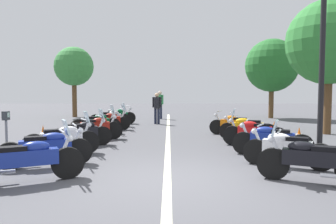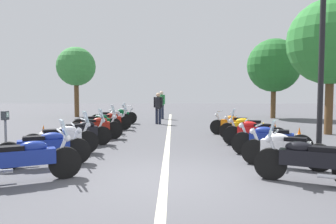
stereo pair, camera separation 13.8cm
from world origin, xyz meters
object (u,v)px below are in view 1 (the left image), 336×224
motorcycle_left_row_1 (47,148)px  motorcycle_right_row_5 (234,124)px  bystander_1 (157,106)px  motorcycle_right_row_3 (254,132)px  street_lamp_twin_globe (323,21)px  roadside_tree_1 (272,66)px  motorcycle_left_row_4 (95,127)px  motorcycle_left_row_7 (111,118)px  parking_meter (6,127)px  motorcycle_right_row_2 (271,139)px  roadside_tree_0 (329,42)px  traffic_cone_0 (274,129)px  motorcycle_left_row_0 (28,159)px  motorcycle_left_row_5 (97,123)px  motorcycle_left_row_3 (82,132)px  motorcycle_left_row_8 (118,116)px  traffic_cone_2 (43,134)px  roadside_tree_2 (74,67)px  traffic_cone_1 (299,137)px  motorcycle_right_row_1 (286,148)px  motorcycle_right_row_0 (310,159)px  motorcycle_right_row_4 (247,128)px  motorcycle_left_row_6 (108,121)px  bystander_0 (160,102)px  motorcycle_left_row_2 (63,139)px

motorcycle_left_row_1 → motorcycle_right_row_5: 7.77m
motorcycle_right_row_5 → bystander_1: 5.54m
bystander_1 → motorcycle_right_row_3: bearing=46.0°
motorcycle_left_row_1 → street_lamp_twin_globe: 7.64m
roadside_tree_1 → motorcycle_left_row_4: bearing=135.4°
motorcycle_left_row_7 → parking_meter: parking_meter is taller
motorcycle_right_row_2 → roadside_tree_0: (4.53, -3.76, 3.33)m
motorcycle_right_row_3 → street_lamp_twin_globe: street_lamp_twin_globe is taller
street_lamp_twin_globe → traffic_cone_0: (4.15, -0.15, -3.31)m
motorcycle_left_row_0 → motorcycle_left_row_5: motorcycle_left_row_5 is taller
motorcycle_left_row_3 → motorcycle_left_row_8: size_ratio=0.97×
motorcycle_left_row_1 → traffic_cone_2: 3.86m
motorcycle_left_row_8 → motorcycle_left_row_5: bearing=-121.3°
motorcycle_right_row_3 → roadside_tree_2: bearing=-35.2°
motorcycle_left_row_0 → motorcycle_left_row_4: (5.55, -0.03, -0.01)m
motorcycle_left_row_5 → traffic_cone_1: size_ratio=3.15×
motorcycle_left_row_0 → motorcycle_left_row_8: motorcycle_left_row_0 is taller
motorcycle_right_row_1 → motorcycle_right_row_0: bearing=117.3°
motorcycle_left_row_4 → motorcycle_right_row_0: (-5.52, -5.42, 0.01)m
motorcycle_right_row_4 → traffic_cone_2: motorcycle_right_row_4 is taller
motorcycle_right_row_1 → motorcycle_right_row_5: motorcycle_right_row_1 is taller
traffic_cone_2 → motorcycle_left_row_3: bearing=-116.4°
roadside_tree_0 → street_lamp_twin_globe: bearing=152.0°
street_lamp_twin_globe → roadside_tree_2: bearing=37.6°
motorcycle_right_row_4 → bystander_1: bearing=-42.1°
street_lamp_twin_globe → motorcycle_right_row_0: bearing=151.2°
motorcycle_left_row_0 → motorcycle_left_row_6: 8.34m
motorcycle_left_row_8 → bystander_0: size_ratio=1.05×
bystander_1 → roadside_tree_0: (-4.05, -7.23, 2.79)m
roadside_tree_1 → roadside_tree_2: (0.89, 13.32, -0.00)m
traffic_cone_0 → bystander_0: (8.02, 4.74, 0.77)m
motorcycle_left_row_0 → bystander_1: bearing=52.4°
motorcycle_left_row_3 → traffic_cone_0: bearing=-8.0°
motorcycle_left_row_4 → roadside_tree_1: 13.83m
motorcycle_left_row_3 → traffic_cone_2: motorcycle_left_row_3 is taller
motorcycle_left_row_3 → motorcycle_left_row_8: motorcycle_left_row_3 is taller
motorcycle_left_row_1 → motorcycle_left_row_8: size_ratio=1.08×
motorcycle_left_row_3 → motorcycle_right_row_0: motorcycle_right_row_0 is taller
motorcycle_left_row_6 → bystander_1: bearing=33.0°
motorcycle_left_row_5 → traffic_cone_0: bearing=-28.9°
motorcycle_left_row_2 → roadside_tree_1: (12.50, -9.72, 2.99)m
traffic_cone_1 → motorcycle_left_row_4: bearing=80.6°
motorcycle_left_row_7 → roadside_tree_0: roadside_tree_0 is taller
motorcycle_left_row_2 → motorcycle_right_row_0: motorcycle_left_row_2 is taller
motorcycle_right_row_2 → motorcycle_right_row_4: 2.94m
street_lamp_twin_globe → traffic_cone_1: street_lamp_twin_globe is taller
bystander_1 → motorcycle_left_row_6: bearing=-16.0°
motorcycle_right_row_1 → traffic_cone_1: bearing=-89.2°
roadside_tree_0 → roadside_tree_2: roadside_tree_0 is taller
motorcycle_left_row_5 → motorcycle_right_row_0: 8.99m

